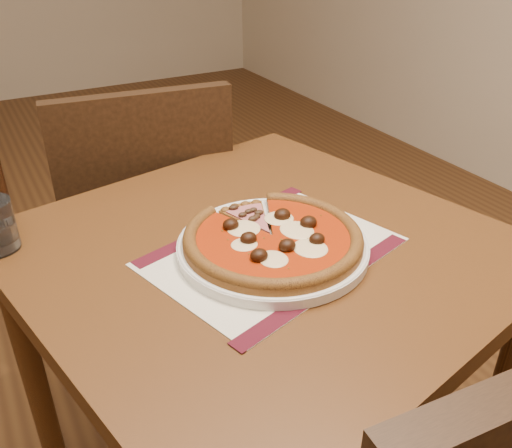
{
  "coord_description": "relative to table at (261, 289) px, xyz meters",
  "views": [
    {
      "loc": [
        0.09,
        -1.59,
        1.26
      ],
      "look_at": [
        0.5,
        -0.85,
        0.78
      ],
      "focal_mm": 38.0,
      "sensor_mm": 36.0,
      "label": 1
    }
  ],
  "objects": [
    {
      "name": "ham_slice",
      "position": [
        0.01,
        0.04,
        0.13
      ],
      "size": [
        0.09,
        0.13,
        0.02
      ],
      "rotation": [
        0.0,
        0.0,
        1.54
      ],
      "color": "brown",
      "rests_on": "plate"
    },
    {
      "name": "plate",
      "position": [
        0.0,
        -0.03,
        0.11
      ],
      "size": [
        0.33,
        0.33,
        0.02
      ],
      "primitive_type": "cylinder",
      "color": "white",
      "rests_on": "placemat"
    },
    {
      "name": "placemat",
      "position": [
        0.0,
        -0.03,
        0.1
      ],
      "size": [
        0.47,
        0.39,
        0.0
      ],
      "primitive_type": "cube",
      "rotation": [
        0.0,
        0.0,
        0.28
      ],
      "color": "silver",
      "rests_on": "table"
    },
    {
      "name": "table",
      "position": [
        0.0,
        0.0,
        0.0
      ],
      "size": [
        0.95,
        0.95,
        0.75
      ],
      "rotation": [
        0.0,
        0.0,
        0.21
      ],
      "color": "#5E3416",
      "rests_on": "ground"
    },
    {
      "name": "pizza",
      "position": [
        0.0,
        -0.03,
        0.13
      ],
      "size": [
        0.31,
        0.31,
        0.04
      ],
      "color": "brown",
      "rests_on": "plate"
    },
    {
      "name": "chair_far",
      "position": [
        -0.04,
        0.57,
        -0.13
      ],
      "size": [
        0.48,
        0.48,
        0.92
      ],
      "rotation": [
        0.0,
        0.0,
        3.02
      ],
      "color": "black",
      "rests_on": "ground"
    }
  ]
}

